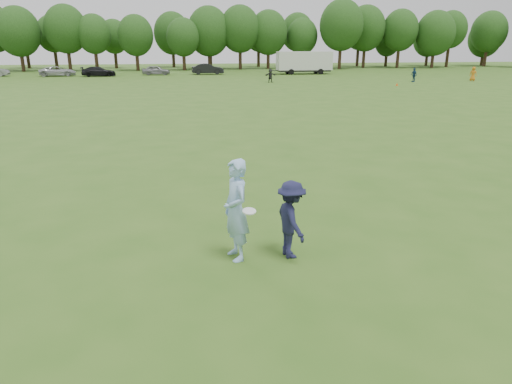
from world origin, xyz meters
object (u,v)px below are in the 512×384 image
car_d (99,71)px  car_c (58,71)px  player_far_c (473,74)px  field_cone (397,84)px  player_far_b (414,75)px  car_f (208,69)px  thrower (236,210)px  cargo_trailer (304,62)px  car_e (156,70)px  defender (291,220)px  player_far_d (270,76)px

car_d → car_c: bearing=69.9°
player_far_c → field_cone: player_far_c is taller
player_far_b → car_d: bearing=-123.5°
car_f → thrower: bearing=178.9°
player_far_b → car_f: player_far_b is taller
thrower → car_d: size_ratio=0.46×
car_c → car_f: (20.66, 0.73, 0.10)m
thrower → player_far_b: bearing=133.9°
player_far_b → cargo_trailer: cargo_trailer is taller
car_d → car_e: car_e is taller
thrower → car_f: 60.58m
car_c → car_f: size_ratio=1.03×
defender → car_f: defender is taller
car_e → car_c: bearing=96.0°
defender → car_c: 62.77m
car_f → field_cone: 29.19m
player_far_c → defender: bearing=97.9°
car_d → player_far_c: bearing=-115.9°
car_c → cargo_trailer: bearing=-98.7°
player_far_c → player_far_d: 24.52m
car_c → car_d: car_c is taller
car_c → player_far_d: bearing=-126.9°
thrower → player_far_d: bearing=153.4°
player_far_d → cargo_trailer: size_ratio=0.17×
thrower → car_c: 62.35m
defender → car_c: defender is taller
car_e → car_f: (7.38, 0.24, 0.10)m
player_far_d → car_f: bearing=100.8°
player_far_b → car_d: player_far_b is taller
car_f → cargo_trailer: bearing=-93.9°
thrower → defender: (1.12, -0.09, -0.23)m
thrower → field_cone: 43.95m
car_d → cargo_trailer: size_ratio=0.50×
player_far_c → car_c: (-51.41, 16.78, -0.17)m
car_f → cargo_trailer: 14.19m
cargo_trailer → car_e: bearing=177.0°
thrower → car_c: (-17.72, 59.78, -0.38)m
car_c → car_d: size_ratio=1.06×
car_e → cargo_trailer: 21.53m
defender → car_c: (-18.84, 59.87, -0.15)m
player_far_b → car_e: (-30.41, 17.49, -0.13)m
car_d → field_cone: car_d is taller
player_far_c → car_c: size_ratio=0.35×
cargo_trailer → car_c: bearing=178.9°
player_far_b → car_e: bearing=-131.0°
player_far_d → car_d: bearing=136.1°
thrower → field_cone: thrower is taller
player_far_c → player_far_d: (-24.46, 1.66, -0.07)m
cargo_trailer → player_far_c: bearing=-44.1°
cargo_trailer → car_f: bearing=174.4°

